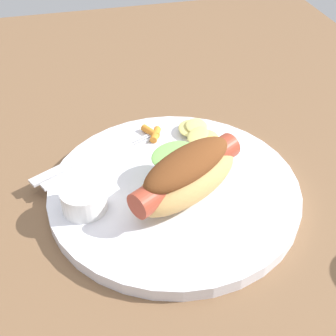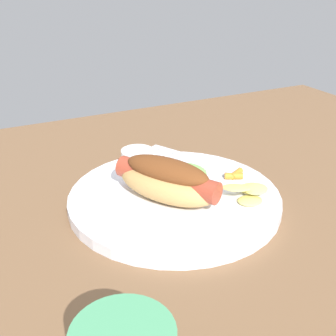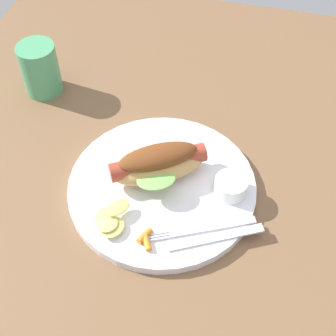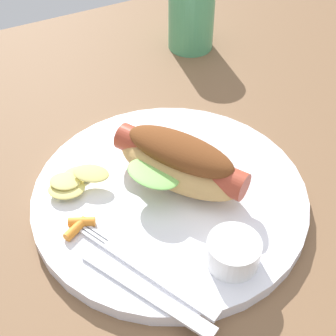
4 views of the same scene
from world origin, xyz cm
name	(u,v)px [view 4 (image 4 of 4)]	position (x,y,z in cm)	size (l,w,h in cm)	color
ground_plane	(135,207)	(0.00, 0.00, -0.90)	(120.00, 90.00, 1.80)	brown
plate	(170,197)	(-3.47, 1.77, 0.80)	(30.00, 30.00, 1.60)	white
hot_dog	(179,162)	(-5.13, 0.74, 4.61)	(13.28, 15.99, 6.01)	tan
sauce_ramekin	(233,252)	(-4.68, 12.47, 3.00)	(5.14, 5.14, 2.80)	white
fork	(148,271)	(3.06, 9.98, 1.80)	(8.10, 15.25, 0.40)	silver
knife	(146,292)	(4.14, 11.90, 1.78)	(14.50, 1.40, 0.36)	silver
chips_pile	(75,180)	(5.35, -3.79, 2.53)	(7.75, 5.63, 2.07)	#D9CD6F
carrot_garnish	(79,225)	(7.02, 2.04, 2.08)	(3.74, 2.66, 0.98)	orange
drinking_cup	(191,17)	(-21.49, -26.17, 4.97)	(6.99, 6.99, 9.95)	#4C9E6B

